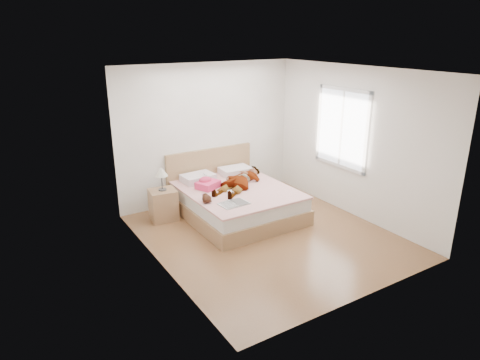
{
  "coord_description": "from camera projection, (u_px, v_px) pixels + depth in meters",
  "views": [
    {
      "loc": [
        -3.66,
        -5.04,
        3.11
      ],
      "look_at": [
        0.0,
        0.85,
        0.7
      ],
      "focal_mm": 32.0,
      "sensor_mm": 36.0,
      "label": 1
    }
  ],
  "objects": [
    {
      "name": "ground",
      "position": [
        268.0,
        236.0,
        6.89
      ],
      "size": [
        4.0,
        4.0,
        0.0
      ],
      "primitive_type": "plane",
      "color": "#512F19",
      "rests_on": "ground"
    },
    {
      "name": "woman",
      "position": [
        240.0,
        178.0,
        7.68
      ],
      "size": [
        1.62,
        1.39,
        0.22
      ],
      "primitive_type": "imported",
      "rotation": [
        0.0,
        0.0,
        -0.95
      ],
      "color": "white",
      "rests_on": "bed"
    },
    {
      "name": "hair",
      "position": [
        201.0,
        180.0,
        7.78
      ],
      "size": [
        0.49,
        0.58,
        0.08
      ],
      "primitive_type": "ellipsoid",
      "rotation": [
        0.0,
        0.0,
        0.09
      ],
      "color": "black",
      "rests_on": "bed"
    },
    {
      "name": "phone",
      "position": [
        205.0,
        174.0,
        7.73
      ],
      "size": [
        0.08,
        0.09,
        0.05
      ],
      "primitive_type": "cube",
      "rotation": [
        0.44,
        0.0,
        0.62
      ],
      "color": "silver",
      "rests_on": "bed"
    },
    {
      "name": "room_shell",
      "position": [
        342.0,
        128.0,
        7.52
      ],
      "size": [
        4.0,
        4.0,
        4.0
      ],
      "color": "white",
      "rests_on": "ground"
    },
    {
      "name": "bed",
      "position": [
        235.0,
        200.0,
        7.63
      ],
      "size": [
        1.8,
        2.08,
        1.0
      ],
      "color": "olive",
      "rests_on": "ground"
    },
    {
      "name": "towel",
      "position": [
        207.0,
        184.0,
        7.5
      ],
      "size": [
        0.47,
        0.43,
        0.2
      ],
      "color": "#F1417D",
      "rests_on": "bed"
    },
    {
      "name": "magazine",
      "position": [
        234.0,
        203.0,
        6.81
      ],
      "size": [
        0.48,
        0.33,
        0.03
      ],
      "color": "white",
      "rests_on": "bed"
    },
    {
      "name": "coffee_mug",
      "position": [
        230.0,
        193.0,
        7.14
      ],
      "size": [
        0.13,
        0.1,
        0.09
      ],
      "color": "white",
      "rests_on": "bed"
    },
    {
      "name": "plush_toy",
      "position": [
        207.0,
        198.0,
        6.87
      ],
      "size": [
        0.19,
        0.25,
        0.13
      ],
      "color": "black",
      "rests_on": "bed"
    },
    {
      "name": "nightstand",
      "position": [
        163.0,
        202.0,
        7.39
      ],
      "size": [
        0.49,
        0.45,
        0.96
      ],
      "color": "brown",
      "rests_on": "ground"
    }
  ]
}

